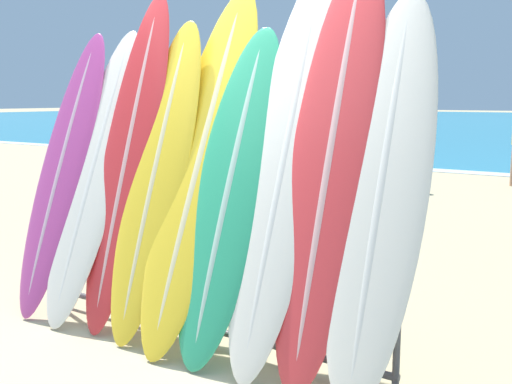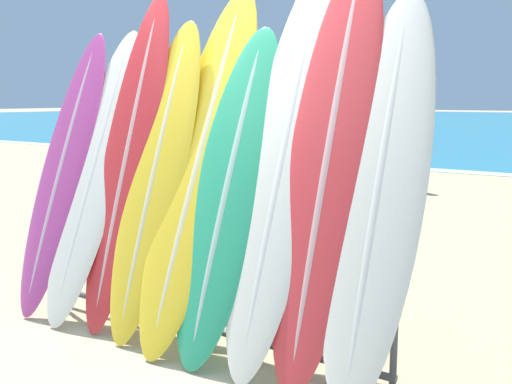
{
  "view_description": "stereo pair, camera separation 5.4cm",
  "coord_description": "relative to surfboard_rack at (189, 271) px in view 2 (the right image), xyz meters",
  "views": [
    {
      "loc": [
        2.39,
        -2.73,
        1.62
      ],
      "look_at": [
        -0.06,
        1.05,
        0.92
      ],
      "focal_mm": 42.0,
      "sensor_mm": 36.0,
      "label": 1
    },
    {
      "loc": [
        2.44,
        -2.7,
        1.62
      ],
      "look_at": [
        -0.06,
        1.05,
        0.92
      ],
      "focal_mm": 42.0,
      "sensor_mm": 36.0,
      "label": 2
    }
  ],
  "objects": [
    {
      "name": "surfboard_slot_6",
      "position": [
        0.65,
        0.11,
        0.75
      ],
      "size": [
        0.52,
        1.0,
        2.47
      ],
      "color": "silver",
      "rests_on": "ground_plane"
    },
    {
      "name": "surfboard_slot_3",
      "position": [
        -0.32,
        0.04,
        0.6
      ],
      "size": [
        0.51,
        0.86,
        2.18
      ],
      "color": "yellow",
      "rests_on": "ground_plane"
    },
    {
      "name": "surfboard_slot_1",
      "position": [
        -0.94,
        0.05,
        0.59
      ],
      "size": [
        0.54,
        0.94,
        2.15
      ],
      "color": "silver",
      "rests_on": "ground_plane"
    },
    {
      "name": "surfboard_slot_8",
      "position": [
        1.29,
        0.06,
        0.63
      ],
      "size": [
        0.52,
        0.81,
        2.23
      ],
      "color": "silver",
      "rests_on": "ground_plane"
    },
    {
      "name": "surfboard_slot_7",
      "position": [
        0.96,
        0.1,
        0.77
      ],
      "size": [
        0.52,
        0.89,
        2.51
      ],
      "color": "red",
      "rests_on": "ground_plane"
    },
    {
      "name": "ground_plane",
      "position": [
        0.06,
        -0.25,
        -0.49
      ],
      "size": [
        160.0,
        160.0,
        0.0
      ],
      "primitive_type": "plane",
      "color": "#CCB789"
    },
    {
      "name": "surfboard_slot_4",
      "position": [
        0.01,
        0.11,
        0.71
      ],
      "size": [
        0.58,
        1.11,
        2.39
      ],
      "color": "yellow",
      "rests_on": "ground_plane"
    },
    {
      "name": "surfboard_slot_5",
      "position": [
        0.31,
        0.04,
        0.56
      ],
      "size": [
        0.55,
        0.9,
        2.1
      ],
      "color": "#289E70",
      "rests_on": "ground_plane"
    },
    {
      "name": "person_near_water",
      "position": [
        -1.45,
        7.33,
        0.34
      ],
      "size": [
        0.25,
        0.25,
        1.51
      ],
      "rotation": [
        0.0,
        0.0,
        3.96
      ],
      "color": "beige",
      "rests_on": "ground_plane"
    },
    {
      "name": "surfboard_rack",
      "position": [
        0.0,
        0.0,
        0.0
      ],
      "size": [
        2.89,
        0.04,
        0.89
      ],
      "color": "#47474C",
      "rests_on": "ground_plane"
    },
    {
      "name": "surfboard_slot_2",
      "position": [
        -0.62,
        0.08,
        0.71
      ],
      "size": [
        0.48,
        0.83,
        2.39
      ],
      "color": "red",
      "rests_on": "ground_plane"
    },
    {
      "name": "surfboard_slot_0",
      "position": [
        -1.27,
        0.04,
        0.59
      ],
      "size": [
        0.49,
        0.9,
        2.15
      ],
      "color": "#B23D8E",
      "rests_on": "ground_plane"
    }
  ]
}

